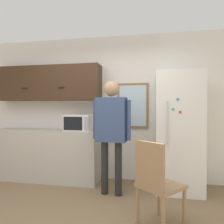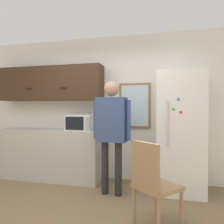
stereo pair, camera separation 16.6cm
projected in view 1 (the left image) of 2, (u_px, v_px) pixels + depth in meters
back_wall at (108, 108)px, 4.18m from camera, size 6.00×0.06×2.70m
counter at (45, 155)px, 4.12m from camera, size 2.09×0.56×0.93m
upper_cabinets at (47, 84)px, 4.20m from camera, size 2.09×0.37×0.65m
microwave at (79, 123)px, 3.93m from camera, size 0.47×0.40×0.29m
person at (111, 125)px, 3.37m from camera, size 0.61×0.27×1.76m
refrigerator at (178, 132)px, 3.56m from camera, size 0.72×0.73×1.92m
chair at (156, 180)px, 2.42m from camera, size 0.61×0.61×0.98m
window at (133, 106)px, 4.05m from camera, size 0.58×0.05×0.83m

